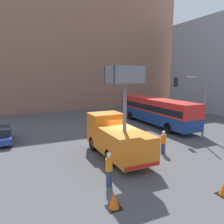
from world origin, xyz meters
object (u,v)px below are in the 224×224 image
at_px(city_bus, 155,109).
at_px(road_worker_directing, 163,142).
at_px(utility_truck, 117,136).
at_px(traffic_light_pole, 194,95).
at_px(parked_car_curbside, 0,135).
at_px(road_worker_near_truck, 109,169).
at_px(traffic_cone_near_truck, 114,201).

height_order(city_bus, road_worker_directing, city_bus).
relative_size(utility_truck, road_worker_directing, 3.63).
relative_size(utility_truck, traffic_light_pole, 1.09).
bearing_deg(traffic_light_pole, utility_truck, -167.88).
bearing_deg(parked_car_curbside, road_worker_near_truck, -62.69).
bearing_deg(traffic_light_pole, city_bus, 94.56).
height_order(road_worker_directing, parked_car_curbside, road_worker_directing).
bearing_deg(traffic_light_pole, traffic_cone_near_truck, -147.97).
xyz_separation_m(road_worker_near_truck, road_worker_directing, (5.67, 2.70, -0.04)).
bearing_deg(traffic_cone_near_truck, city_bus, 48.37).
bearing_deg(road_worker_directing, traffic_cone_near_truck, -103.61).
xyz_separation_m(city_bus, traffic_light_pole, (0.44, -5.50, 2.13)).
distance_m(road_worker_near_truck, traffic_cone_near_truck, 2.13).
height_order(utility_truck, road_worker_directing, utility_truck).
xyz_separation_m(traffic_light_pole, road_worker_directing, (-5.70, -2.86, -3.11)).
distance_m(traffic_light_pole, road_worker_near_truck, 13.02).
bearing_deg(parked_car_curbside, city_bus, 1.14).
bearing_deg(parked_car_curbside, road_worker_directing, -35.62).
relative_size(traffic_cone_near_truck, parked_car_curbside, 0.17).
bearing_deg(city_bus, traffic_light_pole, -164.76).
height_order(traffic_light_pole, road_worker_near_truck, traffic_light_pole).
height_order(traffic_light_pole, parked_car_curbside, traffic_light_pole).
xyz_separation_m(city_bus, parked_car_curbside, (-16.46, -0.33, -1.14)).
height_order(utility_truck, city_bus, utility_truck).
distance_m(utility_truck, parked_car_curbside, 10.56).
relative_size(road_worker_near_truck, parked_car_curbside, 0.44).
relative_size(traffic_light_pole, traffic_cone_near_truck, 8.19).
bearing_deg(utility_truck, parked_car_curbside, 137.29).
bearing_deg(traffic_light_pole, parked_car_curbside, 162.99).
relative_size(city_bus, traffic_cone_near_truck, 17.02).
distance_m(utility_truck, traffic_light_pole, 9.69).
distance_m(utility_truck, road_worker_directing, 3.65).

